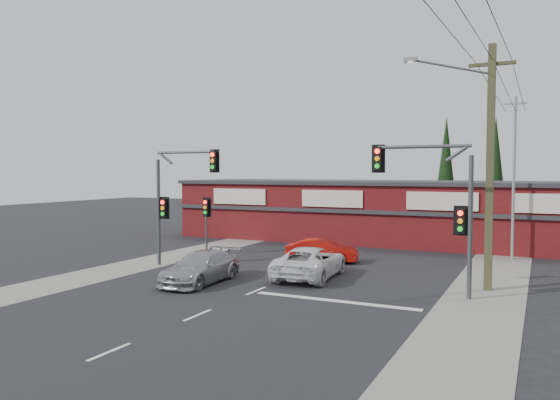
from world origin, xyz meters
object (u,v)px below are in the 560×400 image
at_px(white_suv, 310,262).
at_px(red_sedan, 322,250).
at_px(shop_building, 365,210).
at_px(silver_suv, 201,267).
at_px(utility_pole, 487,159).

bearing_deg(white_suv, red_sedan, -80.51).
xyz_separation_m(red_sedan, shop_building, (-0.81, 10.44, 1.50)).
xyz_separation_m(white_suv, silver_suv, (-3.86, -3.18, -0.04)).
height_order(red_sedan, utility_pole, utility_pole).
distance_m(white_suv, utility_pole, 8.85).
bearing_deg(utility_pole, white_suv, -174.87).
distance_m(shop_building, utility_pole, 17.15).
distance_m(silver_suv, red_sedan, 7.92).
height_order(silver_suv, utility_pole, utility_pole).
height_order(shop_building, utility_pole, utility_pole).
height_order(silver_suv, shop_building, shop_building).
bearing_deg(red_sedan, white_suv, -178.00).
xyz_separation_m(red_sedan, utility_pole, (8.55, -3.56, 4.76)).
bearing_deg(red_sedan, silver_suv, 147.16).
bearing_deg(shop_building, utility_pole, -56.24).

